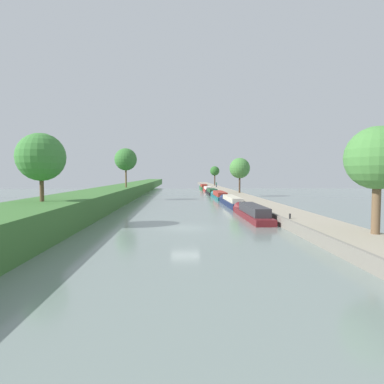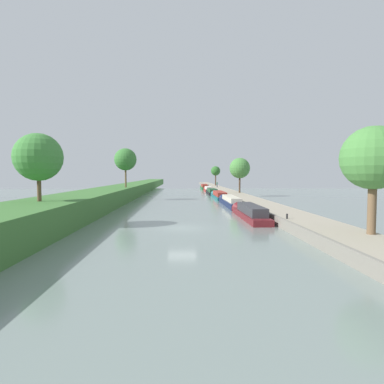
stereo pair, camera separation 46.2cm
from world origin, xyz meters
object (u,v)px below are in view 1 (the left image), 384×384
at_px(narrowboat_black, 211,192).
at_px(narrowboat_green, 203,187).
at_px(mooring_bollard_near, 290,216).
at_px(narrowboat_maroon, 251,212).
at_px(narrowboat_teal, 219,195).
at_px(narrowboat_navy, 231,201).
at_px(person_walking, 216,184).
at_px(mooring_bollard_far, 208,185).
at_px(narrowboat_red, 208,189).

distance_m(narrowboat_black, narrowboat_green, 25.87).
bearing_deg(mooring_bollard_near, narrowboat_black, 92.21).
relative_size(narrowboat_maroon, narrowboat_teal, 0.90).
bearing_deg(narrowboat_black, narrowboat_navy, -89.74).
height_order(narrowboat_green, person_walking, person_walking).
xyz_separation_m(narrowboat_teal, mooring_bollard_far, (1.78, 44.75, 0.52)).
bearing_deg(mooring_bollard_far, person_walking, -82.00).
bearing_deg(mooring_bollard_far, narrowboat_green, -110.11).
bearing_deg(mooring_bollard_near, person_walking, 88.68).
height_order(narrowboat_navy, mooring_bollard_near, narrowboat_navy).
bearing_deg(narrowboat_teal, mooring_bollard_far, 87.72).
bearing_deg(narrowboat_green, mooring_bollard_near, -88.56).
height_order(narrowboat_black, person_walking, person_walking).
bearing_deg(narrowboat_navy, narrowboat_green, 90.13).
xyz_separation_m(narrowboat_black, narrowboat_green, (0.01, 25.87, 0.13)).
distance_m(narrowboat_navy, mooring_bollard_far, 59.58).
height_order(person_walking, mooring_bollard_near, person_walking).
distance_m(narrowboat_teal, person_walking, 33.57).
xyz_separation_m(narrowboat_maroon, narrowboat_navy, (0.09, 14.23, -0.00)).
relative_size(narrowboat_red, mooring_bollard_far, 29.37).
height_order(narrowboat_teal, narrowboat_black, narrowboat_teal).
distance_m(narrowboat_maroon, narrowboat_black, 42.70).
bearing_deg(mooring_bollard_far, narrowboat_black, -93.52).
xyz_separation_m(narrowboat_maroon, mooring_bollard_far, (1.87, 73.78, 0.47)).
xyz_separation_m(narrowboat_teal, narrowboat_green, (-0.12, 39.55, 0.10)).
distance_m(mooring_bollard_near, mooring_bollard_far, 80.76).
xyz_separation_m(narrowboat_red, mooring_bollard_far, (1.68, 17.96, 0.55)).
distance_m(narrowboat_maroon, narrowboat_red, 55.83).
bearing_deg(person_walking, narrowboat_green, 119.61).
relative_size(narrowboat_black, narrowboat_red, 0.93).
xyz_separation_m(mooring_bollard_near, mooring_bollard_far, (0.00, 80.76, 0.00)).
bearing_deg(narrowboat_black, narrowboat_teal, -89.46).
relative_size(narrowboat_green, mooring_bollard_far, 27.13).
xyz_separation_m(narrowboat_navy, mooring_bollard_far, (1.78, 59.56, 0.48)).
distance_m(narrowboat_navy, mooring_bollard_near, 21.29).
distance_m(narrowboat_teal, mooring_bollard_near, 36.06).
height_order(narrowboat_navy, person_walking, person_walking).
height_order(narrowboat_maroon, narrowboat_green, narrowboat_green).
relative_size(narrowboat_maroon, narrowboat_black, 1.03).
xyz_separation_m(narrowboat_green, mooring_bollard_far, (1.91, 5.20, 0.43)).
bearing_deg(narrowboat_black, narrowboat_red, 88.99).
relative_size(narrowboat_teal, narrowboat_green, 1.15).
distance_m(narrowboat_navy, narrowboat_black, 28.48).
xyz_separation_m(narrowboat_navy, person_walking, (3.38, 48.19, 1.12)).
height_order(narrowboat_maroon, narrowboat_teal, narrowboat_maroon).
bearing_deg(narrowboat_green, narrowboat_maroon, -89.97).
distance_m(narrowboat_navy, narrowboat_teal, 14.81).
xyz_separation_m(narrowboat_black, mooring_bollard_far, (1.91, 31.08, 0.55)).
bearing_deg(narrowboat_navy, narrowboat_teal, 90.00).
relative_size(narrowboat_maroon, narrowboat_navy, 0.86).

